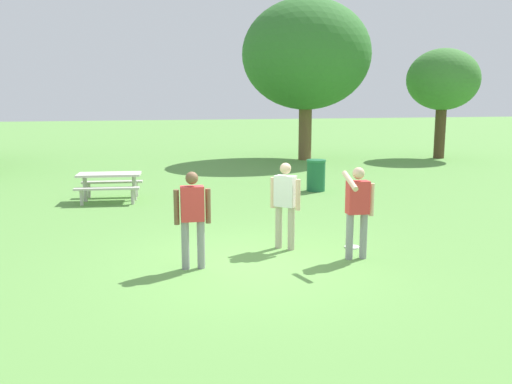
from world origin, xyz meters
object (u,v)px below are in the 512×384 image
Objects in this scene: person_catcher at (193,214)px; tree_far_right at (306,55)px; picnic_table_near at (110,181)px; tree_slender_mid at (443,80)px; person_thrower at (358,206)px; person_bystander at (285,200)px; trash_can_further_along at (316,175)px; frisbee at (352,247)px.

person_catcher is 0.23× the size of tree_far_right.
picnic_table_near is 0.37× the size of tree_slender_mid.
person_thrower is 1.00× the size of person_catcher.
person_bystander is at bearing -60.61° from picnic_table_near.
tree_far_right is at bearing 73.13° from trash_can_further_along.
person_thrower is 0.33× the size of tree_slender_mid.
trash_can_further_along is 11.72m from tree_slender_mid.
picnic_table_near is at bearing 119.39° from person_bystander.
person_catcher is at bearing -156.91° from person_bystander.
trash_can_further_along is (1.55, 6.18, 0.47)m from frisbee.
tree_far_right reaches higher than person_catcher.
frisbee is (0.23, 0.69, -0.95)m from person_thrower.
tree_far_right is (5.28, 14.05, 3.74)m from person_bystander.
trash_can_further_along reaches higher than frisbee.
person_bystander is 15.47m from tree_far_right.
tree_far_right is at bearing 69.42° from person_bystander.
person_bystander reaches higher than picnic_table_near.
trash_can_further_along reaches higher than picnic_table_near.
person_catcher reaches higher than picnic_table_near.
picnic_table_near is at bearing 102.23° from person_catcher.
tree_far_right is 1.42× the size of tree_slender_mid.
trash_can_further_along is 0.19× the size of tree_slender_mid.
trash_can_further_along is at bearing 55.29° from person_catcher.
tree_far_right reaches higher than person_bystander.
person_catcher is 1.00× the size of person_bystander.
person_catcher reaches higher than trash_can_further_along.
person_thrower is 0.88× the size of picnic_table_near.
person_bystander is (1.84, 0.78, 0.00)m from person_catcher.
tree_slender_mid is (14.85, 7.27, 3.02)m from picnic_table_near.
tree_far_right is at bearing 74.21° from person_thrower.
person_catcher is (-2.88, 0.15, -0.02)m from person_thrower.
tree_far_right is (8.55, 8.25, 4.12)m from picnic_table_near.
frisbee is at bearing -105.67° from tree_far_right.
person_catcher is 0.33× the size of tree_slender_mid.
trash_can_further_along is at bearing -106.87° from tree_far_right.
person_thrower is 8.01m from picnic_table_near.
frisbee is 6.39m from trash_can_further_along.
picnic_table_near is 1.93× the size of trash_can_further_along.
person_bystander is 6.59m from trash_can_further_along.
person_catcher reaches higher than frisbee.
person_catcher is 0.88× the size of picnic_table_near.
person_catcher is at bearing -77.77° from picnic_table_near.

